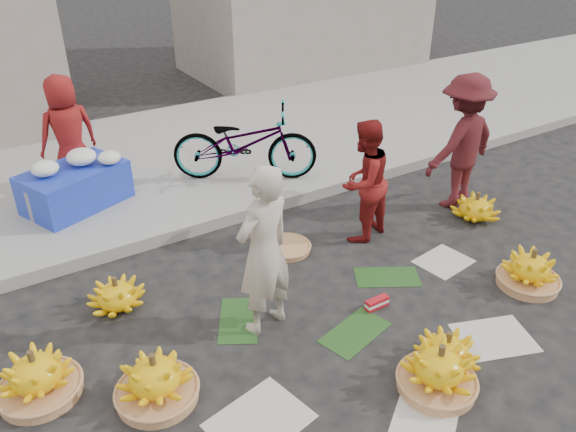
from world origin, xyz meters
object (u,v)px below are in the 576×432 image
vendor_cream (264,251)px  flower_table (75,184)px  bicycle (245,143)px  banana_bunch_0 (155,380)px  banana_bunch_4 (530,270)px

vendor_cream → flower_table: 3.16m
flower_table → bicycle: (2.09, -0.39, 0.22)m
banana_bunch_0 → banana_bunch_4: bearing=-8.6°
banana_bunch_4 → bicycle: bearing=110.8°
banana_bunch_0 → flower_table: flower_table is taller
flower_table → bicycle: bearing=-32.7°
vendor_cream → flower_table: vendor_cream is taller
flower_table → bicycle: 2.14m
banana_bunch_4 → flower_table: 5.16m
banana_bunch_0 → bicycle: (2.33, 2.92, 0.43)m
vendor_cream → bicycle: size_ratio=0.84×
banana_bunch_0 → flower_table: 3.33m
banana_bunch_0 → vendor_cream: (1.14, 0.31, 0.60)m
vendor_cream → bicycle: vendor_cream is taller
banana_bunch_4 → vendor_cream: 2.73m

